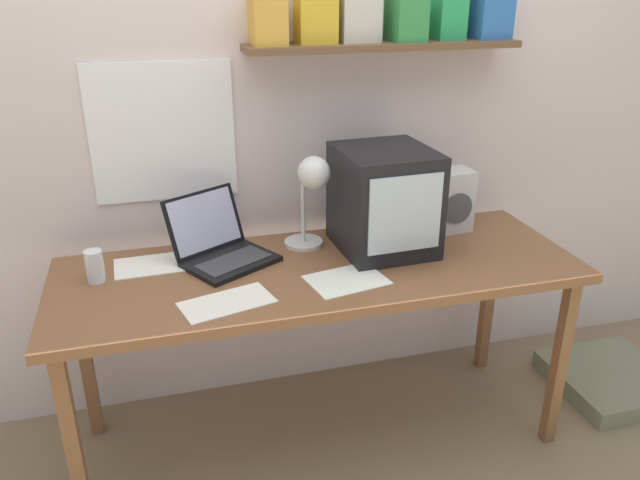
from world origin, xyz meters
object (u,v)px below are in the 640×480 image
Objects in this scene: juice_glass at (95,268)px; crt_monitor at (384,200)px; loose_paper_near_laptop at (227,303)px; open_notebook at (151,265)px; laptop at (219,244)px; desk_lamp at (312,186)px; floor_cushion at (611,380)px; space_heater at (450,201)px; corner_desk at (320,282)px; printed_handout at (347,280)px.

crt_monitor is at bearing 0.21° from juice_glass.
loose_paper_near_laptop is (-0.62, -0.27, -0.19)m from crt_monitor.
laptop is at bearing -1.75° from open_notebook.
desk_lamp is 1.65m from floor_cushion.
open_notebook is at bearing 173.67° from floor_cushion.
space_heater is 1.02m from loose_paper_near_laptop.
juice_glass reaches higher than floor_cushion.
laptop is 1.85m from floor_cushion.
printed_handout is (0.06, -0.13, 0.07)m from corner_desk.
desk_lamp reaches higher than space_heater.
crt_monitor reaches higher than loose_paper_near_laptop.
juice_glass is at bearing 176.24° from floor_cushion.
corner_desk is at bearing -167.37° from space_heater.
space_heater is (0.92, 0.03, 0.06)m from laptop.
loose_paper_near_laptop is at bearing -173.42° from printed_handout.
laptop reaches higher than floor_cushion.
open_notebook is 2.05m from floor_cushion.
laptop is 1.29× the size of loose_paper_near_laptop.
desk_lamp is at bearing -1.64° from open_notebook.
desk_lamp reaches higher than corner_desk.
printed_handout is at bearing -135.93° from crt_monitor.
corner_desk is 0.64m from space_heater.
crt_monitor is at bearing 23.65° from loose_paper_near_laptop.
printed_handout is 0.59× the size of floor_cushion.
crt_monitor reaches higher than printed_handout.
juice_glass reaches higher than corner_desk.
crt_monitor reaches higher than laptop.
space_heater is 1.17m from open_notebook.
corner_desk is 3.83× the size of floor_cushion.
printed_handout is (-0.21, -0.23, -0.19)m from crt_monitor.
laptop is 0.92m from space_heater.
crt_monitor is 0.79× the size of floor_cushion.
juice_glass is at bearing 146.13° from loose_paper_near_laptop.
laptop is at bearing 171.38° from crt_monitor.
crt_monitor reaches higher than desk_lamp.
corner_desk is 0.16m from printed_handout.
desk_lamp is 0.55m from loose_paper_near_laptop.
loose_paper_near_laptop is (0.40, -0.27, -0.05)m from juice_glass.
loose_paper_near_laptop is (-0.35, -0.18, 0.07)m from corner_desk.
crt_monitor is at bearing -4.77° from open_notebook.
printed_handout is 1.46m from floor_cushion.
loose_paper_near_laptop is (-0.94, -0.37, -0.12)m from space_heater.
crt_monitor is 1.47× the size of open_notebook.
corner_desk is 0.35m from desk_lamp.
laptop reaches higher than corner_desk.
open_notebook is (0.18, 0.07, -0.05)m from juice_glass.
juice_glass is (-0.77, -0.06, -0.20)m from desk_lamp.
juice_glass is (-0.42, -0.07, -0.01)m from laptop.
crt_monitor is 0.93× the size of laptop.
floor_cushion is at bearing 3.80° from printed_handout.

